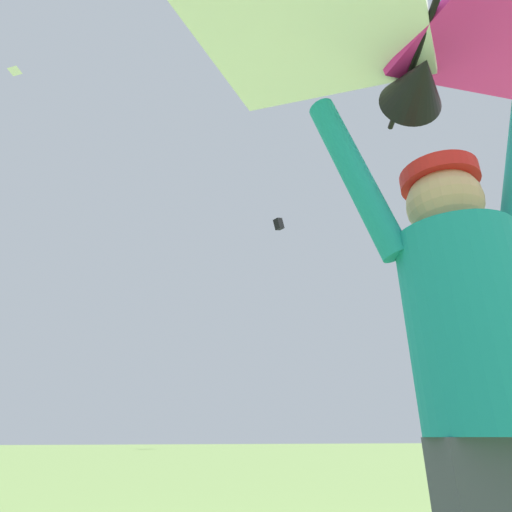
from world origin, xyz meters
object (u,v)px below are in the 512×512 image
object	(u,v)px
distant_kite_white_far_center	(15,71)
distant_kite_black_low_left	(279,224)
kite_flyer_person	(484,388)
held_stunt_kite	(419,36)

from	to	relation	value
distant_kite_white_far_center	distant_kite_black_low_left	xyz separation A→B (m)	(20.41, 15.15, 1.75)
kite_flyer_person	held_stunt_kite	bearing A→B (deg)	-109.62
distant_kite_black_low_left	distant_kite_white_far_center	bearing A→B (deg)	-143.41
distant_kite_black_low_left	kite_flyer_person	bearing A→B (deg)	-109.55
distant_kite_white_far_center	held_stunt_kite	bearing A→B (deg)	-64.78
held_stunt_kite	distant_kite_white_far_center	size ratio (longest dim) A/B	2.58
kite_flyer_person	held_stunt_kite	size ratio (longest dim) A/B	1.08
held_stunt_kite	distant_kite_black_low_left	size ratio (longest dim) A/B	1.42
kite_flyer_person	distant_kite_black_low_left	world-z (taller)	distant_kite_black_low_left
kite_flyer_person	distant_kite_white_far_center	bearing A→B (deg)	115.38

